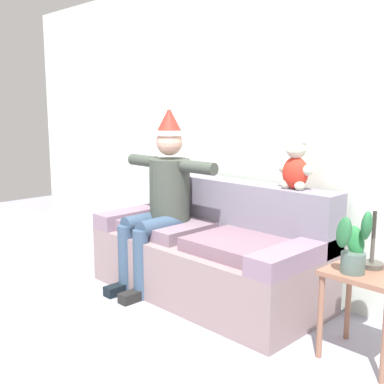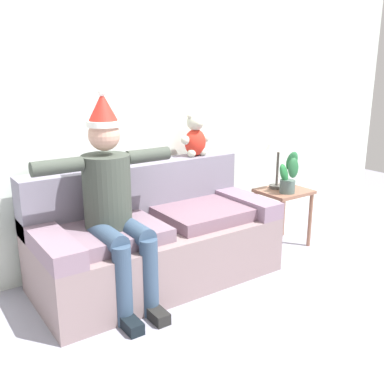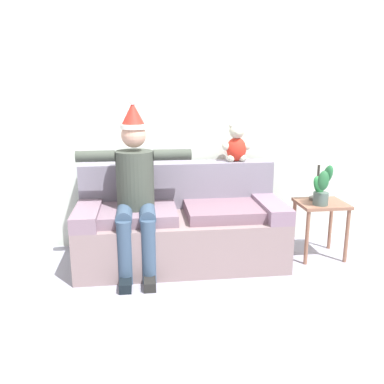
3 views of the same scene
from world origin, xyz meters
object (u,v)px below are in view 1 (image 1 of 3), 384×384
couch (211,252)px  teddy_bear (295,166)px  table_lamp (376,196)px  side_table (367,289)px  potted_plant (354,246)px  person_seated (161,195)px

couch → teddy_bear: (0.60, 0.26, 0.73)m
couch → table_lamp: table_lamp is taller
side_table → table_lamp: (-0.02, 0.08, 0.54)m
teddy_bear → side_table: size_ratio=0.69×
couch → side_table: size_ratio=3.44×
teddy_bear → potted_plant: teddy_bear is taller
person_seated → potted_plant: bearing=-0.8°
side_table → teddy_bear: bearing=154.4°
couch → table_lamp: bearing=-0.9°
teddy_bear → side_table: (0.77, -0.37, -0.63)m
person_seated → side_table: bearing=2.2°
couch → potted_plant: potted_plant is taller
couch → person_seated: size_ratio=1.24×
potted_plant → person_seated: bearing=179.2°
person_seated → table_lamp: bearing=4.8°
teddy_bear → potted_plant: (0.72, -0.46, -0.36)m
table_lamp → potted_plant: table_lamp is taller
side_table → potted_plant: (-0.05, -0.09, 0.27)m
person_seated → table_lamp: (1.76, 0.15, 0.21)m
person_seated → teddy_bear: size_ratio=4.03×
side_table → potted_plant: 0.29m
couch → potted_plant: size_ratio=4.88×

